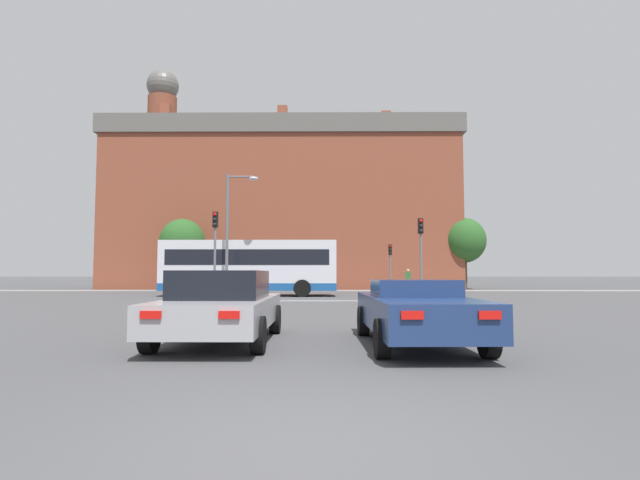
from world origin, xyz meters
TOP-DOWN VIEW (x-y plane):
  - ground_plane at (0.00, 0.00)m, footprint 400.00×400.00m
  - stop_line_strip at (0.00, 20.83)m, footprint 7.84×0.30m
  - far_pavement at (0.00, 35.46)m, footprint 68.71×2.50m
  - brick_civic_building at (-3.75, 42.86)m, footprint 31.80×10.61m
  - car_saloon_left at (-1.92, 5.99)m, footprint 2.07×4.71m
  - car_roadster_right at (1.87, 5.62)m, footprint 2.01×4.88m
  - bus_crossing_lead at (-4.32, 26.09)m, footprint 10.37×2.76m
  - traffic_light_near_left at (-5.42, 21.35)m, footprint 0.26×0.31m
  - traffic_light_far_right at (5.31, 34.84)m, footprint 0.26×0.31m
  - traffic_light_near_right at (5.17, 21.93)m, footprint 0.26×0.31m
  - street_lamp_junction at (-4.88, 23.19)m, footprint 1.76×0.36m
  - pedestrian_waiting at (6.81, 35.66)m, footprint 0.46×0.38m
  - tree_by_building at (12.16, 38.62)m, footprint 3.64×3.64m
  - tree_kerbside at (-11.13, 35.55)m, footprint 3.61×3.61m
  - tree_distant at (-12.55, 40.41)m, footprint 4.67×4.67m

SIDE VIEW (x-z plane):
  - ground_plane at x=0.00m, z-range 0.00..0.00m
  - stop_line_strip at x=0.00m, z-range 0.00..0.01m
  - far_pavement at x=0.00m, z-range 0.00..0.01m
  - car_roadster_right at x=1.87m, z-range 0.04..1.27m
  - car_saloon_left at x=-1.92m, z-range 0.02..1.43m
  - pedestrian_waiting at x=6.81m, z-range 0.15..1.85m
  - bus_crossing_lead at x=-4.32m, z-range 0.12..3.42m
  - traffic_light_far_right at x=5.31m, z-range 0.65..4.26m
  - traffic_light_near_right at x=5.17m, z-range 0.73..4.95m
  - traffic_light_near_left at x=-5.42m, z-range 0.76..5.26m
  - tree_kerbside at x=-11.13m, z-range 0.93..6.63m
  - street_lamp_junction at x=-4.88m, z-range 0.75..7.57m
  - tree_by_building at x=12.16m, z-range 1.12..7.21m
  - tree_distant at x=-12.55m, z-range 0.89..7.58m
  - brick_civic_building at x=-3.75m, z-range -2.78..18.14m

